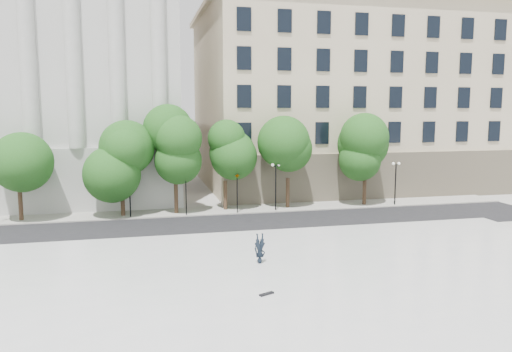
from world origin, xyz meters
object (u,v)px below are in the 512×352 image
(person_lying, at_px, (260,259))
(skateboard, at_px, (267,294))
(traffic_light_west, at_px, (186,176))
(traffic_light_east, at_px, (237,174))

(person_lying, height_order, skateboard, person_lying)
(traffic_light_west, distance_m, person_lying, 16.68)
(traffic_light_west, xyz_separation_m, skateboard, (2.01, -21.20, -3.12))
(traffic_light_west, bearing_deg, skateboard, -84.59)
(traffic_light_west, height_order, skateboard, traffic_light_west)
(traffic_light_west, bearing_deg, person_lying, -79.92)
(traffic_light_east, height_order, skateboard, traffic_light_east)
(traffic_light_west, distance_m, traffic_light_east, 4.62)
(person_lying, bearing_deg, traffic_light_west, 100.21)
(traffic_light_east, xyz_separation_m, skateboard, (-2.62, -21.20, -3.21))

